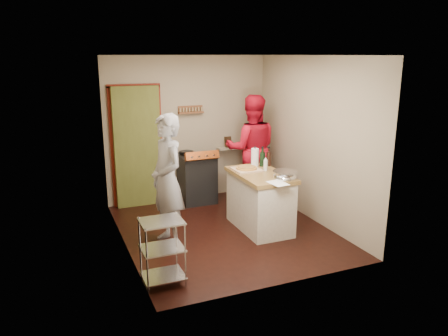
{
  "coord_description": "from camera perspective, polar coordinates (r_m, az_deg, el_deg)",
  "views": [
    {
      "loc": [
        -2.39,
        -5.75,
        2.61
      ],
      "look_at": [
        -0.01,
        0.0,
        0.99
      ],
      "focal_mm": 35.0,
      "sensor_mm": 36.0,
      "label": 1
    }
  ],
  "objects": [
    {
      "name": "person_red",
      "position": [
        7.87,
        3.61,
        2.53
      ],
      "size": [
        1.13,
        1.01,
        1.93
      ],
      "primitive_type": "imported",
      "rotation": [
        0.0,
        0.0,
        2.79
      ],
      "color": "red",
      "rests_on": "ground"
    },
    {
      "name": "island",
      "position": [
        6.69,
        4.75,
        -4.08
      ],
      "size": [
        0.7,
        1.32,
        1.19
      ],
      "color": "beige",
      "rests_on": "ground"
    },
    {
      "name": "floor",
      "position": [
        6.75,
        0.11,
        -8.13
      ],
      "size": [
        3.5,
        3.5,
        0.0
      ],
      "primitive_type": "plane",
      "color": "black",
      "rests_on": "ground"
    },
    {
      "name": "stove",
      "position": [
        7.88,
        -3.54,
        -1.33
      ],
      "size": [
        0.6,
        0.63,
        1.0
      ],
      "color": "black",
      "rests_on": "ground"
    },
    {
      "name": "ceiling",
      "position": [
        6.22,
        0.12,
        14.62
      ],
      "size": [
        3.0,
        3.5,
        0.02
      ],
      "primitive_type": "cube",
      "color": "white",
      "rests_on": "back_wall"
    },
    {
      "name": "right_wall",
      "position": [
        7.06,
        11.45,
        3.64
      ],
      "size": [
        0.04,
        3.5,
        2.6
      ],
      "primitive_type": "cube",
      "color": "gray",
      "rests_on": "ground"
    },
    {
      "name": "wire_shelving",
      "position": [
        5.16,
        -8.05,
        -10.43
      ],
      "size": [
        0.48,
        0.4,
        0.8
      ],
      "color": "silver",
      "rests_on": "ground"
    },
    {
      "name": "back_wall",
      "position": [
        7.87,
        -9.23,
        3.61
      ],
      "size": [
        3.0,
        0.44,
        2.6
      ],
      "color": "gray",
      "rests_on": "ground"
    },
    {
      "name": "left_wall",
      "position": [
        5.96,
        -13.32,
        1.52
      ],
      "size": [
        0.04,
        3.5,
        2.6
      ],
      "primitive_type": "cube",
      "color": "gray",
      "rests_on": "ground"
    },
    {
      "name": "person_stripe",
      "position": [
        6.09,
        -7.42,
        -1.6
      ],
      "size": [
        0.54,
        0.73,
        1.85
      ],
      "primitive_type": "imported",
      "rotation": [
        0.0,
        0.0,
        -1.42
      ],
      "color": "#A1A1A6",
      "rests_on": "ground"
    }
  ]
}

